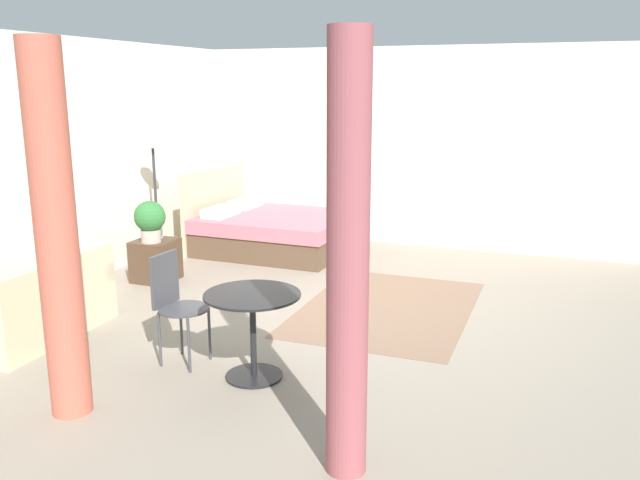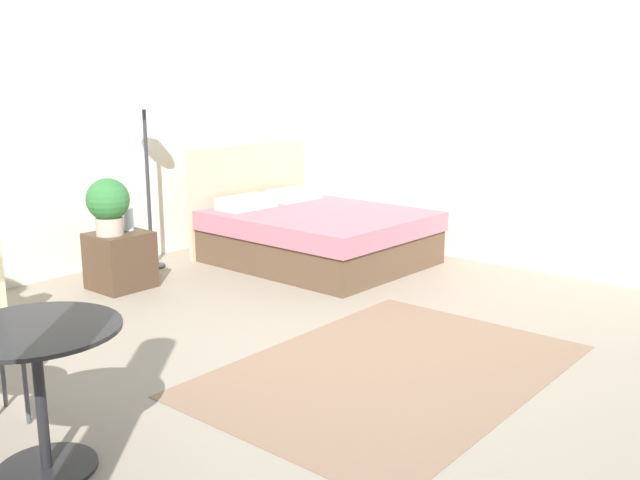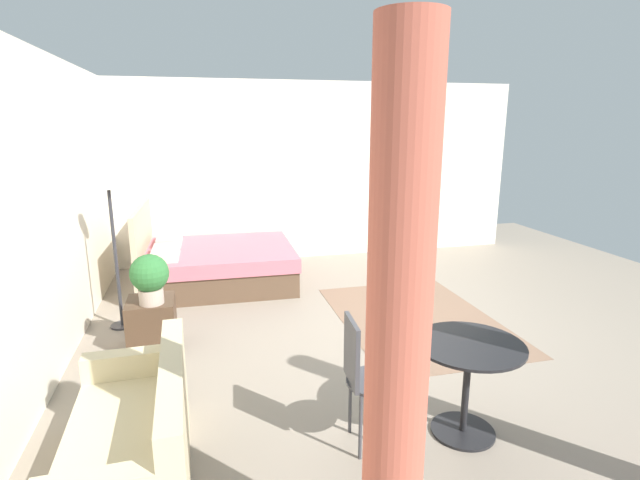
# 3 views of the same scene
# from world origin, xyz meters

# --- Properties ---
(ground_plane) EXTENTS (9.09, 9.51, 0.02)m
(ground_plane) POSITION_xyz_m (0.00, 0.00, -0.01)
(ground_plane) COLOR gray
(wall_back) EXTENTS (9.09, 0.12, 2.79)m
(wall_back) POSITION_xyz_m (0.00, 3.26, 1.39)
(wall_back) COLOR silver
(wall_back) RESTS_ON ground
(wall_right) EXTENTS (0.12, 6.51, 2.79)m
(wall_right) POSITION_xyz_m (3.05, 0.00, 1.39)
(wall_right) COLOR silver
(wall_right) RESTS_ON ground
(area_rug) EXTENTS (2.41, 1.68, 0.01)m
(area_rug) POSITION_xyz_m (0.14, -0.37, 0.00)
(area_rug) COLOR #7F604C
(area_rug) RESTS_ON ground
(bed) EXTENTS (1.68, 2.02, 1.11)m
(bed) POSITION_xyz_m (1.94, 1.78, 0.29)
(bed) COLOR brown
(bed) RESTS_ON ground
(couch) EXTENTS (1.46, 0.74, 0.75)m
(couch) POSITION_xyz_m (-1.77, 2.40, 0.27)
(couch) COLOR beige
(couch) RESTS_ON ground
(nightstand) EXTENTS (0.47, 0.45, 0.49)m
(nightstand) POSITION_xyz_m (0.14, 2.46, 0.25)
(nightstand) COLOR #473323
(nightstand) RESTS_ON ground
(potted_plant) EXTENTS (0.36, 0.36, 0.48)m
(potted_plant) POSITION_xyz_m (0.04, 2.43, 0.76)
(potted_plant) COLOR tan
(potted_plant) RESTS_ON nightstand
(vase) EXTENTS (0.09, 0.09, 0.19)m
(vase) POSITION_xyz_m (0.26, 2.47, 0.59)
(vase) COLOR silver
(vase) RESTS_ON nightstand
(floor_lamp) EXTENTS (0.27, 0.27, 1.66)m
(floor_lamp) POSITION_xyz_m (0.75, 2.83, 1.33)
(floor_lamp) COLOR #2D2D33
(floor_lamp) RESTS_ON ground
(balcony_table) EXTENTS (0.76, 0.76, 0.70)m
(balcony_table) POSITION_xyz_m (-1.83, 0.19, 0.49)
(balcony_table) COLOR black
(balcony_table) RESTS_ON ground
(cafe_chair_near_window) EXTENTS (0.44, 0.44, 0.93)m
(cafe_chair_near_window) POSITION_xyz_m (-1.78, 0.93, 0.56)
(cafe_chair_near_window) COLOR #3F3F44
(cafe_chair_near_window) RESTS_ON ground
(curtain_left) EXTENTS (0.24, 0.24, 2.57)m
(curtain_left) POSITION_xyz_m (-2.80, -0.90, 1.28)
(curtain_left) COLOR #994C51
(curtain_left) RESTS_ON ground
(curtain_right) EXTENTS (0.28, 0.28, 2.57)m
(curtain_right) POSITION_xyz_m (-2.80, 1.15, 1.28)
(curtain_right) COLOR #C15B47
(curtain_right) RESTS_ON ground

